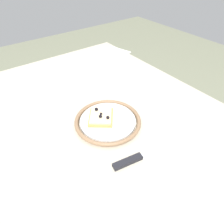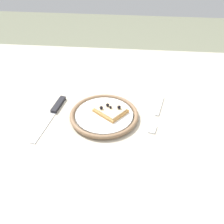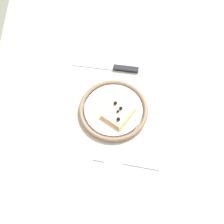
{
  "view_description": "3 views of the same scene",
  "coord_description": "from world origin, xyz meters",
  "px_view_note": "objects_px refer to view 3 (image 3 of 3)",
  "views": [
    {
      "loc": [
        0.43,
        -0.24,
        1.22
      ],
      "look_at": [
        0.01,
        0.07,
        0.77
      ],
      "focal_mm": 31.96,
      "sensor_mm": 36.0,
      "label": 1
    },
    {
      "loc": [
        -0.07,
        0.78,
        1.36
      ],
      "look_at": [
        -0.0,
        0.03,
        0.76
      ],
      "focal_mm": 46.15,
      "sensor_mm": 36.0,
      "label": 2
    },
    {
      "loc": [
        -0.39,
        0.06,
        1.52
      ],
      "look_at": [
        -0.0,
        0.05,
        0.78
      ],
      "focal_mm": 42.56,
      "sensor_mm": 36.0,
      "label": 3
    }
  ],
  "objects_px": {
    "dining_table": "(126,127)",
    "pizza_slice_near": "(118,113)",
    "fork": "(125,162)",
    "plate": "(113,110)",
    "knife": "(117,68)"
  },
  "relations": [
    {
      "from": "dining_table",
      "to": "pizza_slice_near",
      "type": "relative_size",
      "value": 9.53
    },
    {
      "from": "pizza_slice_near",
      "to": "fork",
      "type": "distance_m",
      "value": 0.16
    },
    {
      "from": "plate",
      "to": "knife",
      "type": "xyz_separation_m",
      "value": [
        0.17,
        -0.02,
        -0.0
      ]
    },
    {
      "from": "dining_table",
      "to": "plate",
      "type": "height_order",
      "value": "plate"
    },
    {
      "from": "dining_table",
      "to": "fork",
      "type": "xyz_separation_m",
      "value": [
        -0.16,
        0.01,
        0.09
      ]
    },
    {
      "from": "pizza_slice_near",
      "to": "fork",
      "type": "height_order",
      "value": "pizza_slice_near"
    },
    {
      "from": "pizza_slice_near",
      "to": "fork",
      "type": "relative_size",
      "value": 0.62
    },
    {
      "from": "dining_table",
      "to": "pizza_slice_near",
      "type": "distance_m",
      "value": 0.11
    },
    {
      "from": "knife",
      "to": "fork",
      "type": "xyz_separation_m",
      "value": [
        -0.35,
        -0.01,
        -0.0
      ]
    },
    {
      "from": "fork",
      "to": "knife",
      "type": "bearing_deg",
      "value": 2.11
    },
    {
      "from": "plate",
      "to": "fork",
      "type": "xyz_separation_m",
      "value": [
        -0.18,
        -0.03,
        -0.01
      ]
    },
    {
      "from": "plate",
      "to": "fork",
      "type": "distance_m",
      "value": 0.18
    },
    {
      "from": "dining_table",
      "to": "pizza_slice_near",
      "type": "height_order",
      "value": "pizza_slice_near"
    },
    {
      "from": "plate",
      "to": "knife",
      "type": "height_order",
      "value": "plate"
    },
    {
      "from": "dining_table",
      "to": "knife",
      "type": "relative_size",
      "value": 4.89
    }
  ]
}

